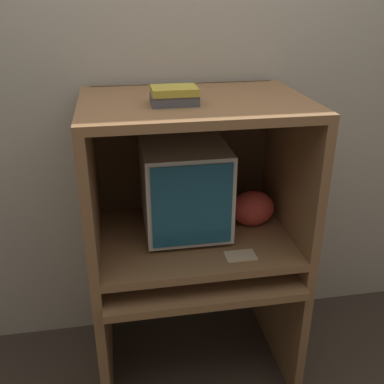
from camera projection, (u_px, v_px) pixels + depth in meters
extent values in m
cube|color=#B2A893|center=(181.00, 101.00, 2.21)|extent=(6.00, 0.06, 2.60)
cube|color=brown|center=(104.00, 320.00, 2.20)|extent=(0.04, 0.66, 0.65)
cube|color=brown|center=(278.00, 300.00, 2.34)|extent=(0.04, 0.66, 0.65)
cube|color=brown|center=(199.00, 273.00, 2.03)|extent=(0.85, 0.50, 0.04)
cube|color=brown|center=(97.00, 254.00, 2.04)|extent=(0.04, 0.66, 0.12)
cube|color=brown|center=(285.00, 237.00, 2.18)|extent=(0.04, 0.66, 0.12)
cube|color=brown|center=(194.00, 237.00, 2.09)|extent=(0.85, 0.66, 0.04)
cube|color=brown|center=(90.00, 178.00, 1.88)|extent=(0.04, 0.66, 0.63)
cube|color=brown|center=(292.00, 165.00, 2.02)|extent=(0.04, 0.66, 0.63)
cube|color=brown|center=(195.00, 103.00, 1.83)|extent=(0.85, 0.66, 0.04)
cube|color=#48321E|center=(183.00, 147.00, 2.24)|extent=(0.85, 0.01, 0.63)
cylinder|color=beige|center=(184.00, 225.00, 2.14)|extent=(0.21, 0.21, 0.02)
cube|color=beige|center=(184.00, 185.00, 2.06)|extent=(0.37, 0.45, 0.40)
cube|color=navy|center=(192.00, 206.00, 1.85)|extent=(0.34, 0.01, 0.36)
cube|color=#2D2D30|center=(183.00, 268.00, 2.02)|extent=(0.44, 0.16, 0.02)
cube|color=#474749|center=(183.00, 265.00, 2.02)|extent=(0.41, 0.12, 0.01)
ellipsoid|color=black|center=(241.00, 263.00, 2.05)|extent=(0.06, 0.04, 0.03)
ellipsoid|color=#BC382D|center=(253.00, 208.00, 2.14)|extent=(0.21, 0.16, 0.17)
cube|color=#4C4C51|center=(174.00, 99.00, 1.73)|extent=(0.18, 0.12, 0.04)
cube|color=gold|center=(174.00, 91.00, 1.72)|extent=(0.18, 0.13, 0.03)
cube|color=#CCB28C|center=(240.00, 256.00, 1.91)|extent=(0.13, 0.09, 0.00)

